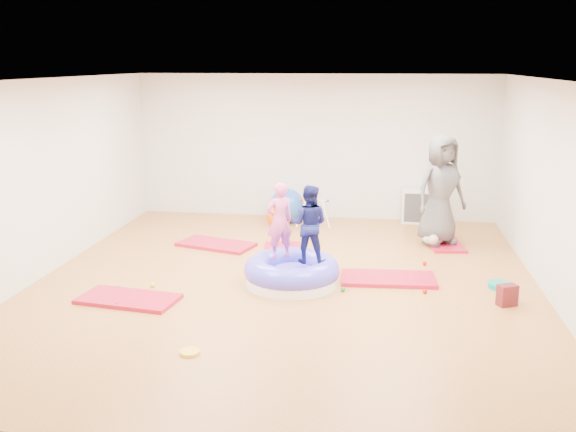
# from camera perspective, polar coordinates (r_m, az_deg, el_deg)

# --- Properties ---
(room) EXTENTS (7.01, 8.01, 2.81)m
(room) POSITION_cam_1_polar(r_m,az_deg,el_deg) (8.67, -0.28, 2.75)
(room) COLOR olive
(room) RESTS_ON ground
(gym_mat_front_left) EXTENTS (1.35, 0.81, 0.05)m
(gym_mat_front_left) POSITION_cam_1_polar(r_m,az_deg,el_deg) (8.65, -14.00, -7.16)
(gym_mat_front_left) COLOR #BA052B
(gym_mat_front_left) RESTS_ON ground
(gym_mat_mid_left) EXTENTS (1.39, 0.97, 0.05)m
(gym_mat_mid_left) POSITION_cam_1_polar(r_m,az_deg,el_deg) (10.88, -6.40, -2.53)
(gym_mat_mid_left) COLOR #BA052B
(gym_mat_mid_left) RESTS_ON ground
(gym_mat_center_back) EXTENTS (0.75, 1.24, 0.05)m
(gym_mat_center_back) POSITION_cam_1_polar(r_m,az_deg,el_deg) (10.35, -0.48, -3.29)
(gym_mat_center_back) COLOR #BA052B
(gym_mat_center_back) RESTS_ON ground
(gym_mat_right) EXTENTS (1.36, 0.73, 0.06)m
(gym_mat_right) POSITION_cam_1_polar(r_m,az_deg,el_deg) (9.25, 8.89, -5.52)
(gym_mat_right) COLOR #BA052B
(gym_mat_right) RESTS_ON ground
(gym_mat_rear_right) EXTENTS (0.69, 1.14, 0.04)m
(gym_mat_rear_right) POSITION_cam_1_polar(r_m,az_deg,el_deg) (11.21, 13.68, -2.36)
(gym_mat_rear_right) COLOR #BA052B
(gym_mat_rear_right) RESTS_ON ground
(inflatable_cushion) EXTENTS (1.34, 1.34, 0.42)m
(inflatable_cushion) POSITION_cam_1_polar(r_m,az_deg,el_deg) (8.96, 0.34, -5.06)
(inflatable_cushion) COLOR white
(inflatable_cushion) RESTS_ON ground
(child_pink) EXTENTS (0.47, 0.43, 1.08)m
(child_pink) POSITION_cam_1_polar(r_m,az_deg,el_deg) (8.89, -0.76, -0.10)
(child_pink) COLOR #DD5795
(child_pink) RESTS_ON inflatable_cushion
(child_navy) EXTENTS (0.56, 0.46, 1.08)m
(child_navy) POSITION_cam_1_polar(r_m,az_deg,el_deg) (8.70, 1.87, -0.41)
(child_navy) COLOR #121652
(child_navy) RESTS_ON inflatable_cushion
(adult_caregiver) EXTENTS (1.06, 0.95, 1.83)m
(adult_caregiver) POSITION_cam_1_polar(r_m,az_deg,el_deg) (10.93, 13.41, 2.29)
(adult_caregiver) COLOR #494949
(adult_caregiver) RESTS_ON gym_mat_rear_right
(infant) EXTENTS (0.35, 0.36, 0.21)m
(infant) POSITION_cam_1_polar(r_m,az_deg,el_deg) (10.96, 12.75, -1.98)
(infant) COLOR #A6BFE5
(infant) RESTS_ON gym_mat_rear_right
(ball_pit_balls) EXTENTS (4.26, 2.37, 0.06)m
(ball_pit_balls) POSITION_cam_1_polar(r_m,az_deg,el_deg) (8.90, -0.27, -6.10)
(ball_pit_balls) COLOR #ED0403
(ball_pit_balls) RESTS_ON ground
(exercise_ball_blue) EXTENTS (0.66, 0.66, 0.66)m
(exercise_ball_blue) POSITION_cam_1_polar(r_m,az_deg,el_deg) (12.32, -0.08, 0.93)
(exercise_ball_blue) COLOR #1F50AB
(exercise_ball_blue) RESTS_ON ground
(exercise_ball_orange) EXTENTS (0.37, 0.37, 0.37)m
(exercise_ball_orange) POSITION_cam_1_polar(r_m,az_deg,el_deg) (12.05, -1.07, -0.05)
(exercise_ball_orange) COLOR #DE4E09
(exercise_ball_orange) RESTS_ON ground
(infant_play_gym) EXTENTS (0.65, 0.62, 0.50)m
(infant_play_gym) POSITION_cam_1_polar(r_m,az_deg,el_deg) (12.08, 2.39, 0.69)
(infant_play_gym) COLOR silver
(infant_play_gym) RESTS_ON ground
(cube_shelf) EXTENTS (0.64, 0.32, 0.64)m
(cube_shelf) POSITION_cam_1_polar(r_m,az_deg,el_deg) (12.54, 11.53, 0.84)
(cube_shelf) COLOR silver
(cube_shelf) RESTS_ON ground
(balance_disc) EXTENTS (0.33, 0.33, 0.07)m
(balance_disc) POSITION_cam_1_polar(r_m,az_deg,el_deg) (9.32, 18.33, -5.87)
(balance_disc) COLOR #0A8779
(balance_disc) RESTS_ON ground
(backpack) EXTENTS (0.28, 0.24, 0.28)m
(backpack) POSITION_cam_1_polar(r_m,az_deg,el_deg) (8.67, 18.91, -6.69)
(backpack) COLOR maroon
(backpack) RESTS_ON ground
(yellow_toy) EXTENTS (0.22, 0.22, 0.03)m
(yellow_toy) POSITION_cam_1_polar(r_m,az_deg,el_deg) (7.06, -8.72, -11.87)
(yellow_toy) COLOR yellow
(yellow_toy) RESTS_ON ground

